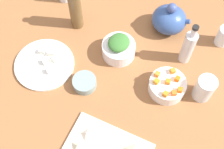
# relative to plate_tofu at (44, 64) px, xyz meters

# --- Properties ---
(tabletop) EXTENTS (1.90, 1.90, 0.03)m
(tabletop) POSITION_rel_plate_tofu_xyz_m (0.29, 0.03, -0.02)
(tabletop) COLOR #935E36
(tabletop) RESTS_ON ground
(plate_tofu) EXTENTS (0.25, 0.25, 0.01)m
(plate_tofu) POSITION_rel_plate_tofu_xyz_m (0.00, 0.00, 0.00)
(plate_tofu) COLOR white
(plate_tofu) RESTS_ON tabletop
(bowl_greens) EXTENTS (0.14, 0.14, 0.06)m
(bowl_greens) POSITION_rel_plate_tofu_xyz_m (0.27, 0.16, 0.03)
(bowl_greens) COLOR white
(bowl_greens) RESTS_ON tabletop
(bowl_carrots) EXTENTS (0.14, 0.14, 0.06)m
(bowl_carrots) POSITION_rel_plate_tofu_xyz_m (0.50, 0.07, 0.02)
(bowl_carrots) COLOR white
(bowl_carrots) RESTS_ON tabletop
(bowl_small_side) EXTENTS (0.09, 0.09, 0.04)m
(bowl_small_side) POSITION_rel_plate_tofu_xyz_m (0.19, -0.03, 0.01)
(bowl_small_side) COLOR gray
(bowl_small_side) RESTS_ON tabletop
(teapot) EXTENTS (0.16, 0.14, 0.15)m
(teapot) POSITION_rel_plate_tofu_xyz_m (0.42, 0.36, 0.05)
(teapot) COLOR #314F89
(teapot) RESTS_ON tabletop
(bottle_0) EXTENTS (0.05, 0.05, 0.22)m
(bottle_0) POSITION_rel_plate_tofu_xyz_m (0.53, 0.23, 0.08)
(bottle_0) COLOR silver
(bottle_0) RESTS_ON tabletop
(bottle_1) EXTENTS (0.05, 0.05, 0.24)m
(bottle_1) POSITION_rel_plate_tofu_xyz_m (0.04, 0.24, 0.10)
(bottle_1) COLOR brown
(bottle_1) RESTS_ON tabletop
(drinking_glass_0) EXTENTS (0.07, 0.07, 0.11)m
(drinking_glass_0) POSITION_rel_plate_tofu_xyz_m (0.63, 0.10, 0.05)
(drinking_glass_0) COLOR white
(drinking_glass_0) RESTS_ON tabletop
(drinking_glass_1) EXTENTS (0.06, 0.06, 0.09)m
(drinking_glass_1) POSITION_rel_plate_tofu_xyz_m (0.66, 0.37, 0.04)
(drinking_glass_1) COLOR white
(drinking_glass_1) RESTS_ON tabletop
(carrot_cube_0) EXTENTS (0.03, 0.03, 0.02)m
(carrot_cube_0) POSITION_rel_plate_tofu_xyz_m (0.50, 0.12, 0.06)
(carrot_cube_0) COLOR orange
(carrot_cube_0) RESTS_ON bowl_carrots
(carrot_cube_1) EXTENTS (0.02, 0.02, 0.02)m
(carrot_cube_1) POSITION_rel_plate_tofu_xyz_m (0.50, 0.07, 0.06)
(carrot_cube_1) COLOR orange
(carrot_cube_1) RESTS_ON bowl_carrots
(carrot_cube_2) EXTENTS (0.02, 0.02, 0.02)m
(carrot_cube_2) POSITION_rel_plate_tofu_xyz_m (0.55, 0.05, 0.06)
(carrot_cube_2) COLOR orange
(carrot_cube_2) RESTS_ON bowl_carrots
(carrot_cube_3) EXTENTS (0.02, 0.02, 0.02)m
(carrot_cube_3) POSITION_rel_plate_tofu_xyz_m (0.50, 0.02, 0.06)
(carrot_cube_3) COLOR orange
(carrot_cube_3) RESTS_ON bowl_carrots
(carrot_cube_4) EXTENTS (0.02, 0.02, 0.02)m
(carrot_cube_4) POSITION_rel_plate_tofu_xyz_m (0.46, 0.05, 0.06)
(carrot_cube_4) COLOR orange
(carrot_cube_4) RESTS_ON bowl_carrots
(carrot_cube_5) EXTENTS (0.02, 0.02, 0.02)m
(carrot_cube_5) POSITION_rel_plate_tofu_xyz_m (0.53, 0.09, 0.06)
(carrot_cube_5) COLOR orange
(carrot_cube_5) RESTS_ON bowl_carrots
(carrot_cube_6) EXTENTS (0.02, 0.02, 0.02)m
(carrot_cube_6) POSITION_rel_plate_tofu_xyz_m (0.53, 0.03, 0.06)
(carrot_cube_6) COLOR orange
(carrot_cube_6) RESTS_ON bowl_carrots
(carrot_cube_7) EXTENTS (0.02, 0.02, 0.02)m
(carrot_cube_7) POSITION_rel_plate_tofu_xyz_m (0.45, 0.09, 0.06)
(carrot_cube_7) COLOR orange
(carrot_cube_7) RESTS_ON bowl_carrots
(chopped_greens_mound) EXTENTS (0.10, 0.11, 0.04)m
(chopped_greens_mound) POSITION_rel_plate_tofu_xyz_m (0.27, 0.16, 0.08)
(chopped_greens_mound) COLOR #397430
(chopped_greens_mound) RESTS_ON bowl_greens
(tofu_cube_0) EXTENTS (0.03, 0.03, 0.02)m
(tofu_cube_0) POSITION_rel_plate_tofu_xyz_m (0.04, -0.03, 0.02)
(tofu_cube_0) COLOR silver
(tofu_cube_0) RESTS_ON plate_tofu
(tofu_cube_1) EXTENTS (0.03, 0.03, 0.02)m
(tofu_cube_1) POSITION_rel_plate_tofu_xyz_m (0.00, 0.01, 0.02)
(tofu_cube_1) COLOR silver
(tofu_cube_1) RESTS_ON plate_tofu
(tofu_cube_2) EXTENTS (0.03, 0.03, 0.02)m
(tofu_cube_2) POSITION_rel_plate_tofu_xyz_m (0.04, 0.03, 0.02)
(tofu_cube_2) COLOR white
(tofu_cube_2) RESTS_ON plate_tofu
(tofu_cube_3) EXTENTS (0.03, 0.03, 0.02)m
(tofu_cube_3) POSITION_rel_plate_tofu_xyz_m (0.01, 0.05, 0.02)
(tofu_cube_3) COLOR #F0E2CD
(tofu_cube_3) RESTS_ON plate_tofu
(tofu_cube_4) EXTENTS (0.03, 0.03, 0.02)m
(tofu_cube_4) POSITION_rel_plate_tofu_xyz_m (-0.03, 0.05, 0.02)
(tofu_cube_4) COLOR white
(tofu_cube_4) RESTS_ON plate_tofu
(dumpling_2) EXTENTS (0.05, 0.05, 0.02)m
(dumpling_2) POSITION_rel_plate_tofu_xyz_m (0.27, -0.27, 0.01)
(dumpling_2) COLOR beige
(dumpling_2) RESTS_ON cutting_board
(dumpling_3) EXTENTS (0.04, 0.04, 0.02)m
(dumpling_3) POSITION_rel_plate_tofu_xyz_m (0.28, -0.21, 0.01)
(dumpling_3) COLOR beige
(dumpling_3) RESTS_ON cutting_board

